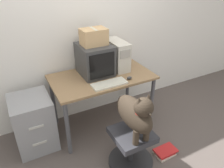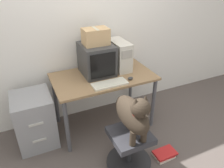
% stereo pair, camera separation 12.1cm
% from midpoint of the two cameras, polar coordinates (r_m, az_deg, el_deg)
% --- Properties ---
extents(ground_plane, '(12.00, 12.00, 0.00)m').
position_cam_midpoint_polar(ground_plane, '(2.99, 1.98, -14.20)').
color(ground_plane, '#564C47').
extents(wall_back, '(8.00, 0.05, 2.60)m').
position_cam_midpoint_polar(wall_back, '(3.00, -4.59, 14.64)').
color(wall_back, white).
rests_on(wall_back, ground_plane).
extents(desk, '(1.29, 0.74, 0.78)m').
position_cam_midpoint_polar(desk, '(2.85, -1.06, 0.49)').
color(desk, olive).
rests_on(desk, ground_plane).
extents(crt_monitor, '(0.39, 0.45, 0.39)m').
position_cam_midpoint_polar(crt_monitor, '(2.80, -2.78, 6.49)').
color(crt_monitor, '#383838').
rests_on(crt_monitor, desk).
extents(pc_tower, '(0.19, 0.44, 0.38)m').
position_cam_midpoint_polar(pc_tower, '(2.95, 3.09, 7.59)').
color(pc_tower, beige).
rests_on(pc_tower, desk).
extents(keyboard, '(0.43, 0.17, 0.03)m').
position_cam_midpoint_polar(keyboard, '(2.59, 0.75, 0.05)').
color(keyboard, beige).
rests_on(keyboard, desk).
extents(computer_mouse, '(0.07, 0.05, 0.04)m').
position_cam_midpoint_polar(computer_mouse, '(2.71, 6.11, 1.45)').
color(computer_mouse, '#333333').
rests_on(computer_mouse, desk).
extents(office_chair, '(0.52, 0.52, 0.46)m').
position_cam_midpoint_polar(office_chair, '(2.56, 6.00, -16.35)').
color(office_chair, '#262628').
rests_on(office_chair, ground_plane).
extents(dog, '(0.23, 0.57, 0.55)m').
position_cam_midpoint_polar(dog, '(2.20, 7.14, -7.77)').
color(dog, '#33281E').
rests_on(dog, office_chair).
extents(filing_cabinet, '(0.46, 0.52, 0.68)m').
position_cam_midpoint_polar(filing_cabinet, '(2.89, -18.36, -8.87)').
color(filing_cabinet, gray).
rests_on(filing_cabinet, ground_plane).
extents(cardboard_box, '(0.31, 0.22, 0.20)m').
position_cam_midpoint_polar(cardboard_box, '(2.70, -2.97, 12.29)').
color(cardboard_box, tan).
rests_on(cardboard_box, crt_monitor).
extents(book_stack_floor, '(0.27, 0.19, 0.06)m').
position_cam_midpoint_polar(book_stack_floor, '(2.85, 14.76, -17.33)').
color(book_stack_floor, silver).
rests_on(book_stack_floor, ground_plane).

